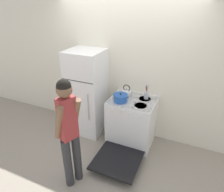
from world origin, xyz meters
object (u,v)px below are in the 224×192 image
at_px(tea_kettle, 127,92).
at_px(utensil_jar, 146,95).
at_px(stove_range, 131,123).
at_px(dutch_oven_pot, 121,98).
at_px(refrigerator, 87,93).
at_px(person, 69,130).

height_order(tea_kettle, utensil_jar, utensil_jar).
bearing_deg(stove_range, dutch_oven_pot, -152.30).
relative_size(stove_range, dutch_oven_pot, 4.75).
height_order(dutch_oven_pot, utensil_jar, utensil_jar).
xyz_separation_m(stove_range, tea_kettle, (-0.16, 0.17, 0.51)).
xyz_separation_m(refrigerator, tea_kettle, (0.77, 0.11, 0.12)).
bearing_deg(tea_kettle, stove_range, -45.93).
distance_m(stove_range, tea_kettle, 0.56).
bearing_deg(person, refrigerator, 41.40).
distance_m(tea_kettle, person, 1.39).
bearing_deg(tea_kettle, utensil_jar, 1.06).
bearing_deg(dutch_oven_pot, person, -105.47).
bearing_deg(dutch_oven_pot, tea_kettle, 86.92).
distance_m(tea_kettle, utensil_jar, 0.36).
xyz_separation_m(stove_range, person, (-0.48, -1.18, 0.50)).
relative_size(utensil_jar, person, 0.16).
bearing_deg(utensil_jar, stove_range, -138.34).
xyz_separation_m(stove_range, dutch_oven_pot, (-0.18, -0.09, 0.52)).
height_order(dutch_oven_pot, person, person).
relative_size(refrigerator, person, 1.00).
bearing_deg(stove_range, tea_kettle, 134.07).
xyz_separation_m(refrigerator, stove_range, (0.93, -0.06, -0.39)).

